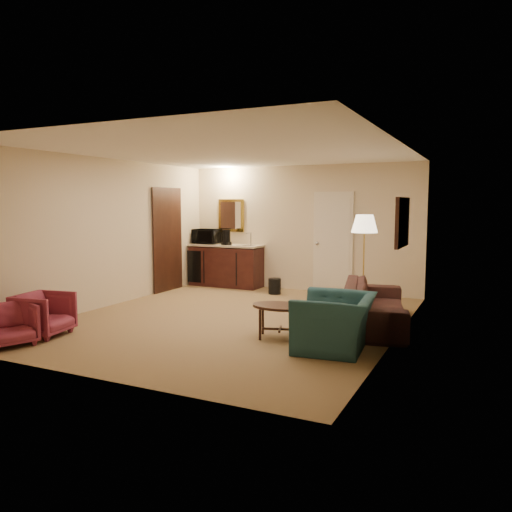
{
  "coord_description": "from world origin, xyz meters",
  "views": [
    {
      "loc": [
        3.63,
        -6.81,
        1.81
      ],
      "look_at": [
        0.14,
        0.5,
        0.96
      ],
      "focal_mm": 35.0,
      "sensor_mm": 36.0,
      "label": 1
    }
  ],
  "objects_px": {
    "coffee_maker": "(226,237)",
    "wetbar_cabinet": "(226,265)",
    "teal_armchair": "(335,313)",
    "waste_bin": "(275,286)",
    "rose_chair_near": "(44,312)",
    "coffee_table": "(280,321)",
    "sofa": "(375,297)",
    "rose_chair_far": "(10,323)",
    "microwave": "(207,235)",
    "floor_lamp": "(364,263)"
  },
  "relations": [
    {
      "from": "rose_chair_far",
      "to": "waste_bin",
      "type": "height_order",
      "value": "rose_chair_far"
    },
    {
      "from": "wetbar_cabinet",
      "to": "microwave",
      "type": "bearing_deg",
      "value": 176.77
    },
    {
      "from": "rose_chair_far",
      "to": "microwave",
      "type": "height_order",
      "value": "microwave"
    },
    {
      "from": "coffee_maker",
      "to": "waste_bin",
      "type": "bearing_deg",
      "value": -17.3
    },
    {
      "from": "coffee_maker",
      "to": "coffee_table",
      "type": "bearing_deg",
      "value": -54.63
    },
    {
      "from": "coffee_table",
      "to": "teal_armchair",
      "type": "bearing_deg",
      "value": -13.67
    },
    {
      "from": "rose_chair_near",
      "to": "coffee_maker",
      "type": "xyz_separation_m",
      "value": [
        0.32,
        4.61,
        0.76
      ]
    },
    {
      "from": "wetbar_cabinet",
      "to": "rose_chair_far",
      "type": "distance_m",
      "value": 5.26
    },
    {
      "from": "wetbar_cabinet",
      "to": "coffee_table",
      "type": "xyz_separation_m",
      "value": [
        2.73,
        -3.42,
        -0.23
      ]
    },
    {
      "from": "coffee_maker",
      "to": "wetbar_cabinet",
      "type": "bearing_deg",
      "value": 120.34
    },
    {
      "from": "sofa",
      "to": "rose_chair_far",
      "type": "relative_size",
      "value": 3.73
    },
    {
      "from": "microwave",
      "to": "coffee_table",
      "type": "bearing_deg",
      "value": -45.66
    },
    {
      "from": "sofa",
      "to": "rose_chair_far",
      "type": "bearing_deg",
      "value": 114.84
    },
    {
      "from": "coffee_table",
      "to": "microwave",
      "type": "xyz_separation_m",
      "value": [
        -3.23,
        3.45,
        0.89
      ]
    },
    {
      "from": "floor_lamp",
      "to": "microwave",
      "type": "height_order",
      "value": "floor_lamp"
    },
    {
      "from": "wetbar_cabinet",
      "to": "coffee_table",
      "type": "height_order",
      "value": "wetbar_cabinet"
    },
    {
      "from": "rose_chair_near",
      "to": "microwave",
      "type": "distance_m",
      "value": 4.82
    },
    {
      "from": "coffee_table",
      "to": "waste_bin",
      "type": "bearing_deg",
      "value": 114.71
    },
    {
      "from": "coffee_table",
      "to": "rose_chair_near",
      "type": "bearing_deg",
      "value": -156.41
    },
    {
      "from": "teal_armchair",
      "to": "rose_chair_far",
      "type": "distance_m",
      "value": 4.14
    },
    {
      "from": "waste_bin",
      "to": "coffee_maker",
      "type": "xyz_separation_m",
      "value": [
        -1.28,
        0.32,
        0.93
      ]
    },
    {
      "from": "teal_armchair",
      "to": "sofa",
      "type": "bearing_deg",
      "value": 166.69
    },
    {
      "from": "teal_armchair",
      "to": "waste_bin",
      "type": "xyz_separation_m",
      "value": [
        -2.2,
        3.19,
        -0.3
      ]
    },
    {
      "from": "wetbar_cabinet",
      "to": "sofa",
      "type": "height_order",
      "value": "wetbar_cabinet"
    },
    {
      "from": "wetbar_cabinet",
      "to": "rose_chair_far",
      "type": "height_order",
      "value": "wetbar_cabinet"
    },
    {
      "from": "wetbar_cabinet",
      "to": "rose_chair_far",
      "type": "bearing_deg",
      "value": -92.72
    },
    {
      "from": "sofa",
      "to": "waste_bin",
      "type": "xyz_separation_m",
      "value": [
        -2.39,
        1.78,
        -0.27
      ]
    },
    {
      "from": "rose_chair_near",
      "to": "floor_lamp",
      "type": "relative_size",
      "value": 0.4
    },
    {
      "from": "waste_bin",
      "to": "microwave",
      "type": "bearing_deg",
      "value": 166.19
    },
    {
      "from": "sofa",
      "to": "microwave",
      "type": "distance_m",
      "value": 4.84
    },
    {
      "from": "sofa",
      "to": "microwave",
      "type": "bearing_deg",
      "value": 49.62
    },
    {
      "from": "teal_armchair",
      "to": "coffee_maker",
      "type": "xyz_separation_m",
      "value": [
        -3.48,
        3.51,
        0.63
      ]
    },
    {
      "from": "sofa",
      "to": "coffee_maker",
      "type": "bearing_deg",
      "value": 47.64
    },
    {
      "from": "wetbar_cabinet",
      "to": "waste_bin",
      "type": "xyz_separation_m",
      "value": [
        1.35,
        -0.43,
        -0.3
      ]
    },
    {
      "from": "wetbar_cabinet",
      "to": "waste_bin",
      "type": "height_order",
      "value": "wetbar_cabinet"
    },
    {
      "from": "rose_chair_far",
      "to": "coffee_maker",
      "type": "bearing_deg",
      "value": 19.09
    },
    {
      "from": "wetbar_cabinet",
      "to": "coffee_maker",
      "type": "relative_size",
      "value": 4.96
    },
    {
      "from": "rose_chair_near",
      "to": "coffee_maker",
      "type": "distance_m",
      "value": 4.68
    },
    {
      "from": "rose_chair_near",
      "to": "coffee_table",
      "type": "height_order",
      "value": "rose_chair_near"
    },
    {
      "from": "rose_chair_far",
      "to": "floor_lamp",
      "type": "distance_m",
      "value": 5.36
    },
    {
      "from": "floor_lamp",
      "to": "waste_bin",
      "type": "height_order",
      "value": "floor_lamp"
    },
    {
      "from": "wetbar_cabinet",
      "to": "sofa",
      "type": "distance_m",
      "value": 4.34
    },
    {
      "from": "rose_chair_near",
      "to": "waste_bin",
      "type": "distance_m",
      "value": 4.59
    },
    {
      "from": "teal_armchair",
      "to": "rose_chair_near",
      "type": "distance_m",
      "value": 3.96
    },
    {
      "from": "floor_lamp",
      "to": "rose_chair_far",
      "type": "bearing_deg",
      "value": -132.45
    },
    {
      "from": "teal_armchair",
      "to": "waste_bin",
      "type": "bearing_deg",
      "value": -151.19
    },
    {
      "from": "coffee_table",
      "to": "floor_lamp",
      "type": "height_order",
      "value": "floor_lamp"
    },
    {
      "from": "floor_lamp",
      "to": "coffee_maker",
      "type": "relative_size",
      "value": 4.96
    },
    {
      "from": "sofa",
      "to": "teal_armchair",
      "type": "bearing_deg",
      "value": 159.92
    },
    {
      "from": "wetbar_cabinet",
      "to": "coffee_maker",
      "type": "distance_m",
      "value": 0.64
    }
  ]
}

